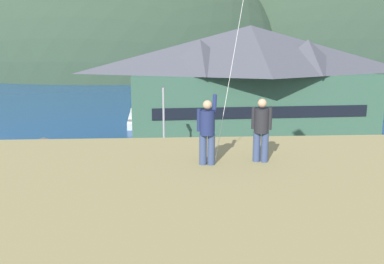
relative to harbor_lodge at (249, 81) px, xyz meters
The scene contains 20 objects.
ground_plane 24.16m from the harbor_lodge, 108.44° to the right, with size 600.00×600.00×0.00m, color #66604C.
parking_lot_pad 19.68m from the harbor_lodge, 113.33° to the right, with size 40.00×20.00×0.10m, color gray.
bay_water 39.20m from the harbor_lodge, 100.97° to the left, with size 360.00×84.00×0.03m, color navy.
far_hill_west_ridge 100.05m from the harbor_lodge, 102.48° to the left, with size 106.30×69.45×83.86m, color #334733.
far_hill_east_peak 119.22m from the harbor_lodge, 55.94° to the left, with size 124.15×48.13×84.57m, color #334733.
harbor_lodge is the anchor object (origin of this frame).
storage_shed_near_lot 24.20m from the harbor_lodge, 133.51° to the right, with size 6.22×4.76×4.71m.
storage_shed_waterside 9.15m from the harbor_lodge, 163.99° to the left, with size 4.83×5.62×4.63m.
wharf_dock 16.38m from the harbor_lodge, 126.83° to the left, with size 3.20×11.33×0.70m.
moored_boat_wharfside 17.20m from the harbor_lodge, 141.22° to the left, with size 2.69×7.49×2.16m.
parked_car_back_row_right 16.46m from the harbor_lodge, 79.26° to the right, with size 4.23×2.11×1.82m.
parked_car_lone_by_shed 19.36m from the harbor_lodge, 128.72° to the right, with size 4.21×2.07×1.82m.
parked_car_front_row_silver 25.26m from the harbor_lodge, 113.88° to the right, with size 4.25×2.15×1.82m.
parked_car_back_row_left 23.64m from the harbor_lodge, 100.81° to the right, with size 4.32×2.31×1.82m.
parked_car_corner_spot 21.76m from the harbor_lodge, 87.43° to the right, with size 4.31×2.28×1.82m.
parked_car_mid_row_center 18.04m from the harbor_lodge, 108.78° to the right, with size 4.33×2.32×1.82m.
parked_car_front_row_end 27.71m from the harbor_lodge, 123.32° to the right, with size 4.28×2.20×1.82m.
parking_light_pole 14.77m from the harbor_lodge, 127.91° to the right, with size 0.24×0.78×7.07m.
person_kite_flyer 33.17m from the harbor_lodge, 103.25° to the right, with size 0.57×0.63×1.86m.
person_companion 32.68m from the harbor_lodge, 100.78° to the right, with size 0.53×0.40×1.74m.
Camera 1 is at (-1.27, -20.70, 10.47)m, focal length 38.24 mm.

